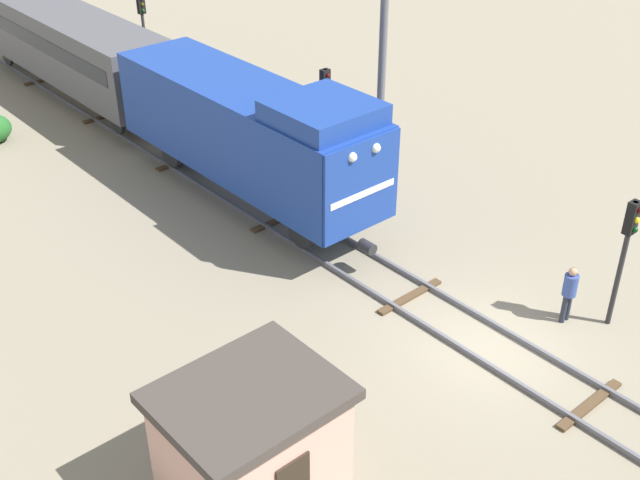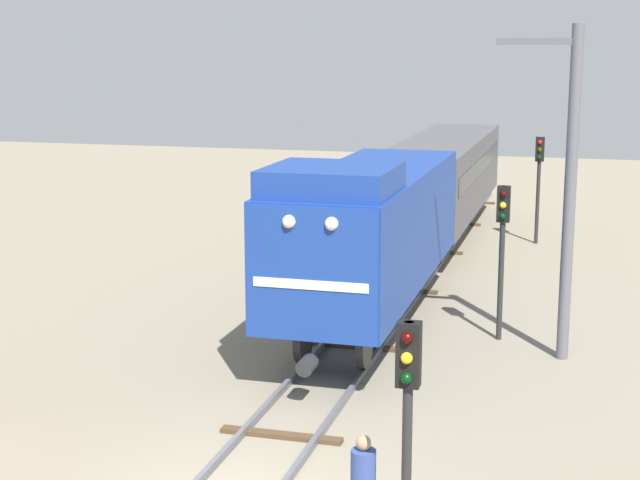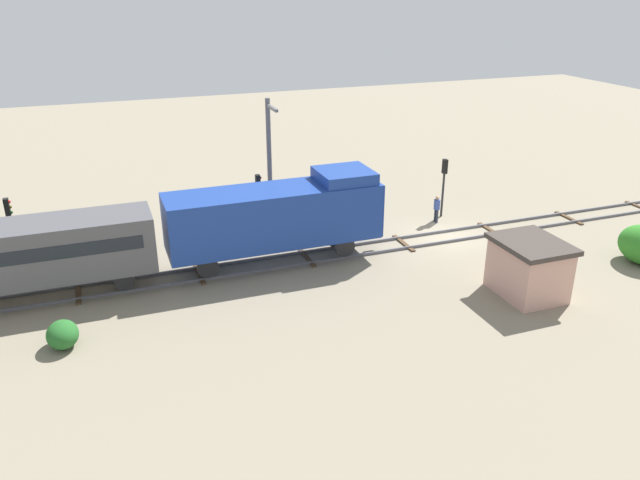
% 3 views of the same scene
% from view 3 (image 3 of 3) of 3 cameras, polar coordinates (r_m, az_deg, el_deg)
% --- Properties ---
extents(ground_plane, '(104.96, 104.96, 0.00)m').
position_cam_3_polar(ground_plane, '(37.25, 11.63, 0.26)').
color(ground_plane, gray).
extents(railway_track, '(2.40, 69.97, 0.16)m').
position_cam_3_polar(railway_track, '(37.22, 11.64, 0.36)').
color(railway_track, '#595960').
rests_on(railway_track, ground).
extents(locomotive, '(2.90, 11.60, 4.60)m').
position_cam_3_polar(locomotive, '(32.20, -3.85, 2.37)').
color(locomotive, navy).
rests_on(locomotive, railway_track).
extents(traffic_signal_near, '(0.32, 0.34, 3.74)m').
position_cam_3_polar(traffic_signal_near, '(39.65, 11.29, 5.69)').
color(traffic_signal_near, '#262628').
rests_on(traffic_signal_near, ground).
extents(traffic_signal_mid, '(0.32, 0.34, 3.93)m').
position_cam_3_polar(traffic_signal_mid, '(35.27, -5.64, 4.10)').
color(traffic_signal_mid, '#262628').
rests_on(traffic_signal_mid, ground).
extents(traffic_signal_far, '(0.32, 0.34, 4.00)m').
position_cam_3_polar(traffic_signal_far, '(34.72, -26.47, 1.52)').
color(traffic_signal_far, '#262628').
rests_on(traffic_signal_far, ground).
extents(worker_near_track, '(0.38, 0.38, 1.70)m').
position_cam_3_polar(worker_near_track, '(39.07, 10.63, 2.98)').
color(worker_near_track, '#262B38').
rests_on(worker_near_track, ground).
extents(catenary_mast, '(1.94, 0.28, 7.82)m').
position_cam_3_polar(catenary_mast, '(36.56, -4.62, 7.13)').
color(catenary_mast, '#595960').
rests_on(catenary_mast, ground).
extents(relay_hut, '(3.50, 2.90, 2.74)m').
position_cam_3_polar(relay_hut, '(31.01, 18.55, -2.42)').
color(relay_hut, '#D19E8C').
rests_on(relay_hut, ground).
extents(bush_near, '(1.56, 1.27, 1.13)m').
position_cam_3_polar(bush_near, '(27.79, -22.48, -7.99)').
color(bush_near, '#246126').
rests_on(bush_near, ground).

